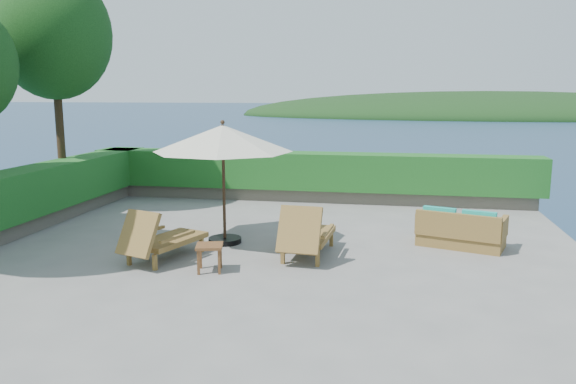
% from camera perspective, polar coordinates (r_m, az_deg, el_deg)
% --- Properties ---
extents(ground, '(12.00, 12.00, 0.00)m').
position_cam_1_polar(ground, '(10.40, -2.45, -6.68)').
color(ground, gray).
rests_on(ground, ground).
extents(foundation, '(12.00, 12.00, 3.00)m').
position_cam_1_polar(foundation, '(10.95, -2.39, -14.48)').
color(foundation, '#4D483D').
rests_on(foundation, ocean).
extents(offshore_island, '(126.00, 57.60, 12.60)m').
position_cam_1_polar(offshore_island, '(151.53, 19.34, 7.28)').
color(offshore_island, black).
rests_on(offshore_island, ocean).
extents(planter_wall_far, '(12.00, 0.60, 0.36)m').
position_cam_1_polar(planter_wall_far, '(15.72, 2.13, -0.24)').
color(planter_wall_far, '#6A6155').
rests_on(planter_wall_far, ground).
extents(hedge_far, '(12.40, 0.90, 1.00)m').
position_cam_1_polar(hedge_far, '(15.61, 2.15, 2.18)').
color(hedge_far, '#154916').
rests_on(hedge_far, planter_wall_far).
extents(tree_far, '(2.80, 2.80, 6.03)m').
position_cam_1_polar(tree_far, '(15.37, -22.75, 14.58)').
color(tree_far, '#3E2918').
rests_on(tree_far, ground).
extents(patio_umbrella, '(3.28, 3.28, 2.47)m').
position_cam_1_polar(patio_umbrella, '(11.11, -6.63, 5.31)').
color(patio_umbrella, black).
rests_on(patio_umbrella, ground).
extents(lounge_left, '(1.22, 1.86, 0.99)m').
position_cam_1_polar(lounge_left, '(10.37, -12.85, -4.60)').
color(lounge_left, olive).
rests_on(lounge_left, ground).
extents(lounge_right, '(0.90, 1.86, 1.05)m').
position_cam_1_polar(lounge_right, '(10.32, 1.89, -4.28)').
color(lounge_right, olive).
rests_on(lounge_right, ground).
extents(side_table, '(0.53, 0.53, 0.47)m').
position_cam_1_polar(side_table, '(9.61, -7.98, -5.80)').
color(side_table, brown).
rests_on(side_table, ground).
extents(wicker_loveseat, '(1.81, 1.30, 0.80)m').
position_cam_1_polar(wicker_loveseat, '(11.53, 17.12, -3.86)').
color(wicker_loveseat, olive).
rests_on(wicker_loveseat, ground).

